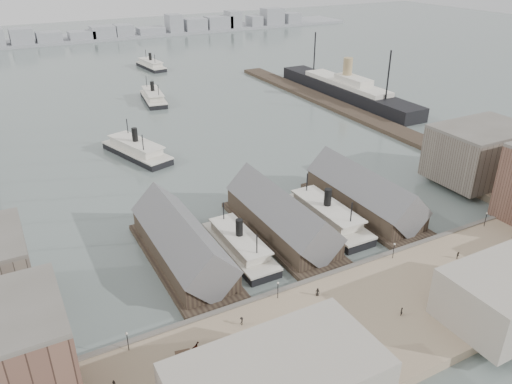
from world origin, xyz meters
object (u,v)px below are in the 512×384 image
ocean_steamer (346,89)px  horse_cart_center (298,324)px  horse_cart_right (494,281)px  horse_cart_left (192,349)px  ferry_docked_west (240,245)px

ocean_steamer → horse_cart_center: ocean_steamer is taller
ocean_steamer → horse_cart_center: 166.30m
horse_cart_center → horse_cart_right: 43.67m
horse_cart_center → ocean_steamer: bearing=-55.2°
horse_cart_center → horse_cart_right: horse_cart_center is taller
ocean_steamer → horse_cart_left: ocean_steamer is taller
ferry_docked_west → ocean_steamer: size_ratio=0.28×
ocean_steamer → horse_cart_left: size_ratio=19.40×
ocean_steamer → horse_cart_right: 149.59m
horse_cart_center → horse_cart_right: size_ratio=1.05×
horse_cart_left → horse_cart_center: (19.61, -3.23, -0.01)m
ferry_docked_west → horse_cart_center: size_ratio=5.37×
ferry_docked_west → ocean_steamer: ocean_steamer is taller
horse_cart_center → horse_cart_right: (42.90, -8.21, -0.02)m
ferry_docked_west → horse_cart_center: (-2.95, -30.02, 0.57)m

